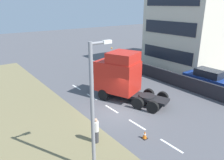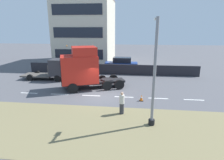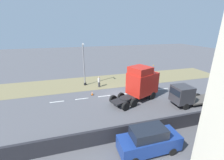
# 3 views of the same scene
# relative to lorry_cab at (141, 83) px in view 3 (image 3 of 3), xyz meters

# --- Properties ---
(ground_plane) EXTENTS (120.00, 120.00, 0.00)m
(ground_plane) POSITION_rel_lorry_cab_xyz_m (-2.02, -2.27, -2.26)
(ground_plane) COLOR #515156
(ground_plane) RESTS_ON ground
(grass_verge) EXTENTS (7.00, 44.00, 0.01)m
(grass_verge) POSITION_rel_lorry_cab_xyz_m (-8.02, -2.27, -2.25)
(grass_verge) COLOR olive
(grass_verge) RESTS_ON ground
(lane_markings) EXTENTS (0.16, 17.80, 0.00)m
(lane_markings) POSITION_rel_lorry_cab_xyz_m (-2.02, -2.97, -2.25)
(lane_markings) COLOR white
(lane_markings) RESTS_ON ground
(boundary_wall) EXTENTS (0.25, 24.00, 1.43)m
(boundary_wall) POSITION_rel_lorry_cab_xyz_m (6.98, -2.27, -1.54)
(boundary_wall) COLOR #232328
(boundary_wall) RESTS_ON ground
(lorry_cab) EXTENTS (4.80, 7.00, 4.63)m
(lorry_cab) POSITION_rel_lorry_cab_xyz_m (0.00, 0.00, 0.00)
(lorry_cab) COLOR black
(lorry_cab) RESTS_ON ground
(flatbed_truck) EXTENTS (2.15, 5.98, 2.62)m
(flatbed_truck) POSITION_rel_lorry_cab_xyz_m (3.33, 4.35, -0.87)
(flatbed_truck) COLOR #333338
(flatbed_truck) RESTS_ON ground
(parked_car) EXTENTS (1.91, 4.80, 2.17)m
(parked_car) POSITION_rel_lorry_cab_xyz_m (8.75, -3.57, -1.21)
(parked_car) COLOR navy
(parked_car) RESTS_ON ground
(lamp_post) EXTENTS (1.33, 0.42, 6.99)m
(lamp_post) POSITION_rel_lorry_cab_xyz_m (-7.08, -6.71, 0.87)
(lamp_post) COLOR black
(lamp_post) RESTS_ON ground
(pedestrian) EXTENTS (0.39, 0.39, 1.75)m
(pedestrian) POSITION_rel_lorry_cab_xyz_m (-5.66, -4.59, -1.39)
(pedestrian) COLOR #333338
(pedestrian) RESTS_ON ground
(traffic_cone_lead) EXTENTS (0.36, 0.36, 0.58)m
(traffic_cone_lead) POSITION_rel_lorry_cab_xyz_m (-2.83, -6.16, -1.97)
(traffic_cone_lead) COLOR black
(traffic_cone_lead) RESTS_ON ground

